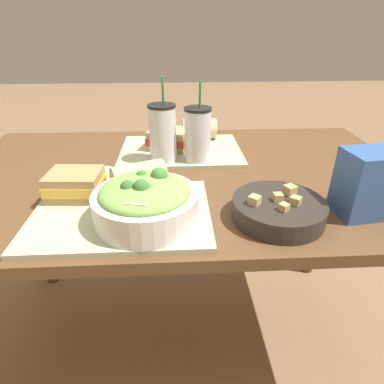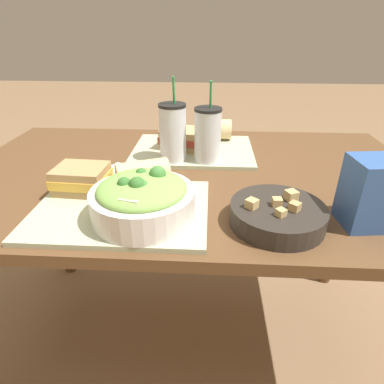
{
  "view_description": "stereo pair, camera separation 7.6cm",
  "coord_description": "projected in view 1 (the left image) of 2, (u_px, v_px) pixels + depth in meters",
  "views": [
    {
      "loc": [
        -0.02,
        -0.87,
        1.12
      ],
      "look_at": [
        0.02,
        -0.21,
        0.76
      ],
      "focal_mm": 30.0,
      "sensor_mm": 36.0,
      "label": 1
    },
    {
      "loc": [
        0.06,
        -0.87,
        1.12
      ],
      "look_at": [
        0.02,
        -0.21,
        0.76
      ],
      "focal_mm": 30.0,
      "sensor_mm": 36.0,
      "label": 2
    }
  ],
  "objects": [
    {
      "name": "baguette_far",
      "position": [
        200.0,
        129.0,
        1.17
      ],
      "size": [
        0.12,
        0.08,
        0.07
      ],
      "rotation": [
        0.0,
        0.0,
        1.62
      ],
      "color": "#DBBC84",
      "rests_on": "tray_far"
    },
    {
      "name": "dining_table",
      "position": [
        183.0,
        200.0,
        1.0
      ],
      "size": [
        1.38,
        0.81,
        0.72
      ],
      "color": "brown",
      "rests_on": "ground_plane"
    },
    {
      "name": "tray_far",
      "position": [
        180.0,
        151.0,
        1.1
      ],
      "size": [
        0.4,
        0.3,
        0.01
      ],
      "color": "#B2BC99",
      "rests_on": "dining_table"
    },
    {
      "name": "sandwich_near",
      "position": [
        76.0,
        184.0,
        0.78
      ],
      "size": [
        0.14,
        0.11,
        0.06
      ],
      "rotation": [
        0.0,
        0.0,
        -0.06
      ],
      "color": "tan",
      "rests_on": "tray_near"
    },
    {
      "name": "drink_cup_red",
      "position": [
        198.0,
        136.0,
        0.97
      ],
      "size": [
        0.08,
        0.08,
        0.24
      ],
      "color": "silver",
      "rests_on": "tray_far"
    },
    {
      "name": "sandwich_far",
      "position": [
        169.0,
        139.0,
        1.09
      ],
      "size": [
        0.16,
        0.14,
        0.06
      ],
      "rotation": [
        0.0,
        0.0,
        -0.27
      ],
      "color": "tan",
      "rests_on": "tray_far"
    },
    {
      "name": "napkin_folded",
      "position": [
        118.0,
        178.0,
        0.91
      ],
      "size": [
        0.2,
        0.18,
        0.0
      ],
      "color": "white",
      "rests_on": "dining_table"
    },
    {
      "name": "drink_cup_dark",
      "position": [
        163.0,
        135.0,
        0.96
      ],
      "size": [
        0.08,
        0.08,
        0.25
      ],
      "color": "silver",
      "rests_on": "tray_far"
    },
    {
      "name": "salad_bowl",
      "position": [
        146.0,
        201.0,
        0.68
      ],
      "size": [
        0.23,
        0.23,
        0.11
      ],
      "color": "white",
      "rests_on": "tray_near"
    },
    {
      "name": "baguette_near",
      "position": [
        140.0,
        177.0,
        0.81
      ],
      "size": [
        0.15,
        0.12,
        0.07
      ],
      "rotation": [
        0.0,
        0.0,
        1.98
      ],
      "color": "#DBBC84",
      "rests_on": "tray_near"
    },
    {
      "name": "ground_plane",
      "position": [
        185.0,
        334.0,
        1.3
      ],
      "size": [
        12.0,
        12.0,
        0.0
      ],
      "primitive_type": "plane",
      "color": "#846647"
    },
    {
      "name": "tray_near",
      "position": [
        122.0,
        214.0,
        0.74
      ],
      "size": [
        0.4,
        0.3,
        0.01
      ],
      "color": "#B2BC99",
      "rests_on": "dining_table"
    },
    {
      "name": "soup_bowl",
      "position": [
        278.0,
        209.0,
        0.72
      ],
      "size": [
        0.21,
        0.21,
        0.07
      ],
      "color": "#2D2823",
      "rests_on": "dining_table"
    },
    {
      "name": "chip_bag",
      "position": [
        373.0,
        183.0,
        0.72
      ],
      "size": [
        0.16,
        0.11,
        0.15
      ],
      "rotation": [
        0.0,
        0.0,
        0.11
      ],
      "color": "#335BA3",
      "rests_on": "dining_table"
    }
  ]
}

